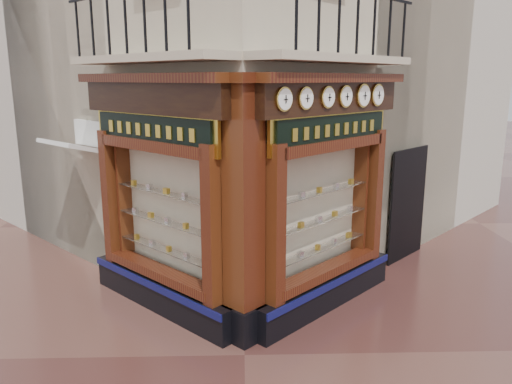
{
  "coord_description": "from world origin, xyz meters",
  "views": [
    {
      "loc": [
        -0.02,
        -6.5,
        3.89
      ],
      "look_at": [
        0.22,
        2.0,
        1.96
      ],
      "focal_mm": 35.0,
      "sensor_mm": 36.0,
      "label": 1
    }
  ],
  "objects_px": {
    "clock_b": "(306,98)",
    "signboard_left": "(151,130)",
    "signboard_right": "(334,129)",
    "clock_d": "(345,96)",
    "clock_f": "(377,95)",
    "clock_e": "(363,96)",
    "awning": "(83,276)",
    "corner_pilaster": "(244,216)",
    "clock_c": "(328,97)",
    "clock_a": "(284,99)"
  },
  "relations": [
    {
      "from": "clock_b",
      "to": "signboard_left",
      "type": "distance_m",
      "value": 2.53
    },
    {
      "from": "signboard_left",
      "to": "signboard_right",
      "type": "distance_m",
      "value": 2.92
    },
    {
      "from": "clock_b",
      "to": "signboard_left",
      "type": "bearing_deg",
      "value": 118.32
    },
    {
      "from": "clock_d",
      "to": "clock_f",
      "type": "distance_m",
      "value": 0.99
    },
    {
      "from": "clock_b",
      "to": "clock_f",
      "type": "distance_m",
      "value": 2.02
    },
    {
      "from": "clock_d",
      "to": "clock_e",
      "type": "distance_m",
      "value": 0.53
    },
    {
      "from": "awning",
      "to": "signboard_left",
      "type": "height_order",
      "value": "signboard_left"
    },
    {
      "from": "clock_d",
      "to": "clock_e",
      "type": "relative_size",
      "value": 0.9
    },
    {
      "from": "clock_e",
      "to": "awning",
      "type": "bearing_deg",
      "value": 122.78
    },
    {
      "from": "corner_pilaster",
      "to": "clock_c",
      "type": "distance_m",
      "value": 2.23
    },
    {
      "from": "awning",
      "to": "signboard_right",
      "type": "height_order",
      "value": "signboard_right"
    },
    {
      "from": "clock_e",
      "to": "clock_b",
      "type": "bearing_deg",
      "value": 180.0
    },
    {
      "from": "corner_pilaster",
      "to": "clock_b",
      "type": "height_order",
      "value": "corner_pilaster"
    },
    {
      "from": "clock_a",
      "to": "clock_f",
      "type": "bearing_deg",
      "value": 0.0
    },
    {
      "from": "clock_b",
      "to": "clock_e",
      "type": "xyz_separation_m",
      "value": [
        1.11,
        1.11,
        -0.0
      ]
    },
    {
      "from": "clock_c",
      "to": "clock_b",
      "type": "bearing_deg",
      "value": 180.0
    },
    {
      "from": "clock_e",
      "to": "signboard_right",
      "type": "relative_size",
      "value": 0.18
    },
    {
      "from": "corner_pilaster",
      "to": "clock_f",
      "type": "height_order",
      "value": "corner_pilaster"
    },
    {
      "from": "clock_a",
      "to": "signboard_left",
      "type": "xyz_separation_m",
      "value": [
        -2.03,
        1.05,
        -0.52
      ]
    },
    {
      "from": "clock_b",
      "to": "clock_d",
      "type": "relative_size",
      "value": 0.94
    },
    {
      "from": "clock_f",
      "to": "awning",
      "type": "distance_m",
      "value": 6.72
    },
    {
      "from": "clock_f",
      "to": "signboard_right",
      "type": "distance_m",
      "value": 1.25
    },
    {
      "from": "clock_d",
      "to": "clock_f",
      "type": "xyz_separation_m",
      "value": [
        0.7,
        0.7,
        -0.0
      ]
    },
    {
      "from": "clock_d",
      "to": "clock_a",
      "type": "bearing_deg",
      "value": -180.0
    },
    {
      "from": "clock_c",
      "to": "clock_e",
      "type": "height_order",
      "value": "clock_e"
    },
    {
      "from": "clock_f",
      "to": "awning",
      "type": "relative_size",
      "value": 0.29
    },
    {
      "from": "clock_f",
      "to": "awning",
      "type": "bearing_deg",
      "value": 126.71
    },
    {
      "from": "clock_a",
      "to": "clock_d",
      "type": "distance_m",
      "value": 1.52
    },
    {
      "from": "corner_pilaster",
      "to": "clock_b",
      "type": "distance_m",
      "value": 1.93
    },
    {
      "from": "clock_d",
      "to": "clock_e",
      "type": "height_order",
      "value": "clock_e"
    },
    {
      "from": "clock_a",
      "to": "clock_b",
      "type": "xyz_separation_m",
      "value": [
        0.34,
        0.34,
        -0.0
      ]
    },
    {
      "from": "clock_a",
      "to": "clock_b",
      "type": "distance_m",
      "value": 0.49
    },
    {
      "from": "corner_pilaster",
      "to": "signboard_right",
      "type": "bearing_deg",
      "value": -10.25
    },
    {
      "from": "clock_e",
      "to": "signboard_left",
      "type": "height_order",
      "value": "clock_e"
    },
    {
      "from": "signboard_right",
      "to": "clock_d",
      "type": "bearing_deg",
      "value": -38.41
    },
    {
      "from": "signboard_left",
      "to": "signboard_right",
      "type": "relative_size",
      "value": 1.02
    },
    {
      "from": "clock_d",
      "to": "signboard_right",
      "type": "xyz_separation_m",
      "value": [
        -0.18,
        -0.02,
        -0.52
      ]
    },
    {
      "from": "corner_pilaster",
      "to": "signboard_right",
      "type": "relative_size",
      "value": 1.78
    },
    {
      "from": "corner_pilaster",
      "to": "signboard_left",
      "type": "bearing_deg",
      "value": 100.25
    },
    {
      "from": "corner_pilaster",
      "to": "clock_f",
      "type": "xyz_separation_m",
      "value": [
        2.34,
        1.74,
        1.67
      ]
    },
    {
      "from": "clock_c",
      "to": "clock_f",
      "type": "height_order",
      "value": "clock_f"
    },
    {
      "from": "corner_pilaster",
      "to": "awning",
      "type": "distance_m",
      "value": 4.57
    },
    {
      "from": "corner_pilaster",
      "to": "signboard_right",
      "type": "height_order",
      "value": "corner_pilaster"
    },
    {
      "from": "clock_b",
      "to": "clock_d",
      "type": "height_order",
      "value": "clock_d"
    },
    {
      "from": "clock_c",
      "to": "clock_d",
      "type": "distance_m",
      "value": 0.48
    },
    {
      "from": "clock_c",
      "to": "awning",
      "type": "distance_m",
      "value": 6.11
    },
    {
      "from": "clock_e",
      "to": "clock_a",
      "type": "bearing_deg",
      "value": 180.0
    },
    {
      "from": "clock_d",
      "to": "signboard_right",
      "type": "distance_m",
      "value": 0.55
    },
    {
      "from": "clock_d",
      "to": "awning",
      "type": "xyz_separation_m",
      "value": [
        -4.9,
        1.52,
        -3.62
      ]
    },
    {
      "from": "clock_e",
      "to": "clock_c",
      "type": "bearing_deg",
      "value": -180.0
    }
  ]
}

